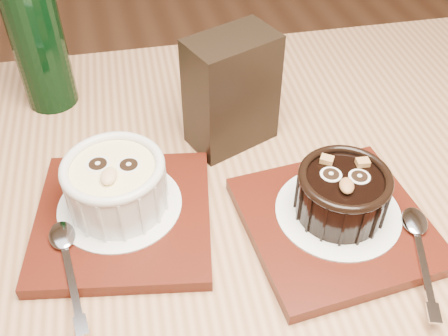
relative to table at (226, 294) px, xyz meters
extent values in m
cube|color=#996742|center=(0.00, 0.00, 0.07)|extent=(1.25, 0.88, 0.04)
cylinder|color=#996742|center=(0.57, 0.31, -0.30)|extent=(0.06, 0.06, 0.71)
cube|color=#4E170D|center=(-0.10, 0.06, 0.10)|extent=(0.21, 0.21, 0.01)
cylinder|color=white|center=(-0.10, 0.07, 0.11)|extent=(0.13, 0.13, 0.00)
cylinder|color=silver|center=(-0.10, 0.07, 0.13)|extent=(0.10, 0.10, 0.05)
cylinder|color=#F6E296|center=(-0.10, 0.07, 0.16)|extent=(0.08, 0.08, 0.00)
torus|color=silver|center=(-0.10, 0.07, 0.16)|extent=(0.10, 0.10, 0.01)
cylinder|color=black|center=(-0.11, 0.08, 0.16)|extent=(0.02, 0.02, 0.00)
cylinder|color=black|center=(-0.08, 0.07, 0.16)|extent=(0.02, 0.02, 0.00)
ellipsoid|color=#D9B27F|center=(-0.10, 0.05, 0.16)|extent=(0.02, 0.03, 0.01)
cube|color=#4E170D|center=(0.12, -0.01, 0.10)|extent=(0.19, 0.19, 0.01)
cylinder|color=white|center=(0.12, 0.00, 0.11)|extent=(0.13, 0.13, 0.00)
cylinder|color=black|center=(0.12, 0.00, 0.13)|extent=(0.09, 0.09, 0.05)
cylinder|color=black|center=(0.12, 0.00, 0.15)|extent=(0.08, 0.08, 0.00)
torus|color=black|center=(0.12, 0.00, 0.16)|extent=(0.09, 0.09, 0.01)
cylinder|color=black|center=(0.11, 0.01, 0.16)|extent=(0.02, 0.02, 0.00)
cylinder|color=black|center=(0.14, 0.00, 0.16)|extent=(0.02, 0.02, 0.00)
ellipsoid|color=#955C30|center=(0.12, -0.01, 0.16)|extent=(0.02, 0.02, 0.01)
cube|color=#9F6934|center=(0.11, 0.03, 0.16)|extent=(0.02, 0.02, 0.01)
cube|color=#9F6934|center=(0.15, 0.01, 0.16)|extent=(0.01, 0.01, 0.01)
cube|color=black|center=(0.05, 0.16, 0.16)|extent=(0.11, 0.09, 0.14)
cylinder|color=black|center=(-0.16, 0.30, 0.18)|extent=(0.07, 0.07, 0.17)
camera|label=1|loc=(-0.09, -0.32, 0.52)|focal=42.00mm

